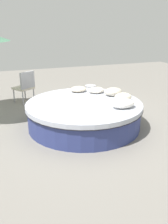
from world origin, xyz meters
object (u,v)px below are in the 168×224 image
Objects in this scene: throw_pillow_0 at (123,103)px; throw_pillow_3 at (96,90)px; throw_pillow_2 at (113,92)px; throw_pillow_4 at (78,89)px; side_table at (91,92)px; round_bed at (84,114)px; patio_chair at (25,85)px; throw_pillow_1 at (123,97)px.

throw_pillow_0 is 1.33m from throw_pillow_3.
throw_pillow_2 is 1.08× the size of throw_pillow_4.
throw_pillow_0 reaches higher than side_table.
throw_pillow_3 reaches higher than round_bed.
throw_pillow_2 is (0.90, 0.30, 0.39)m from round_bed.
throw_pillow_0 is at bearing -85.85° from throw_pillow_3.
patio_chair is at bearing 134.41° from throw_pillow_3.
patio_chair is (-1.24, 1.44, -0.12)m from throw_pillow_4.
patio_chair is at bearing 130.74° from throw_pillow_4.
throw_pillow_0 is at bearing -95.42° from side_table.
throw_pillow_1 reaches higher than throw_pillow_3.
round_bed reaches higher than side_table.
throw_pillow_1 is at bearing -85.95° from patio_chair.
throw_pillow_1 is at bearing -56.54° from throw_pillow_4.
side_table is at bearing 53.99° from throw_pillow_4.
throw_pillow_3 is (0.59, 0.68, 0.37)m from round_bed.
round_bed is 6.48× the size of throw_pillow_1.
round_bed is at bearing -99.31° from patio_chair.
side_table is (0.03, 1.69, -0.47)m from throw_pillow_2.
patio_chair is 2.07m from side_table.
throw_pillow_0 reaches higher than round_bed.
patio_chair reaches higher than round_bed.
side_table is at bearing 75.19° from throw_pillow_3.
throw_pillow_4 is 0.94× the size of side_table.
throw_pillow_3 is at bearing -31.25° from throw_pillow_4.
patio_chair is (-1.66, 1.69, -0.12)m from throw_pillow_3.
throw_pillow_2 is 1.02× the size of side_table.
patio_chair is at bearing 114.34° from round_bed.
throw_pillow_2 is at bearing -91.10° from side_table.
throw_pillow_1 is 0.96× the size of throw_pillow_4.
throw_pillow_2 reaches higher than throw_pillow_1.
round_bed is 5.80× the size of throw_pillow_2.
patio_chair reaches higher than throw_pillow_3.
round_bed is 2.81× the size of patio_chair.
throw_pillow_0 is 3.49m from patio_chair.
throw_pillow_4 reaches higher than side_table.
throw_pillow_1 is 0.91× the size of side_table.
throw_pillow_1 reaches higher than side_table.
throw_pillow_3 is 0.98× the size of throw_pillow_4.
throw_pillow_2 reaches higher than throw_pillow_3.
throw_pillow_3 is 0.44× the size of patio_chair.
throw_pillow_0 reaches higher than throw_pillow_3.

